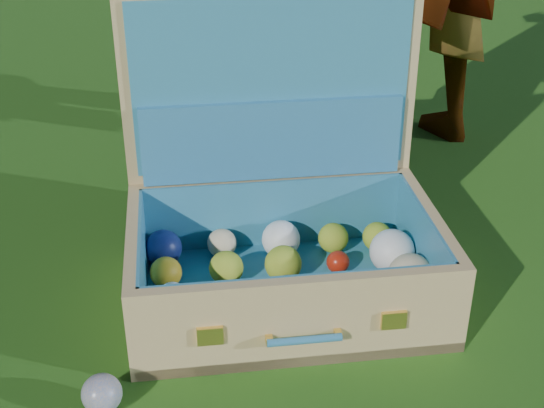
{
  "coord_description": "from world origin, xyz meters",
  "views": [
    {
      "loc": [
        -0.62,
        -1.04,
        0.94
      ],
      "look_at": [
        -0.17,
        0.25,
        0.19
      ],
      "focal_mm": 50.0,
      "sensor_mm": 36.0,
      "label": 1
    }
  ],
  "objects": [
    {
      "name": "ground",
      "position": [
        0.0,
        0.0,
        0.0
      ],
      "size": [
        60.0,
        60.0,
        0.0
      ],
      "primitive_type": "plane",
      "color": "#215114",
      "rests_on": "ground"
    },
    {
      "name": "stray_ball",
      "position": [
        -0.57,
        -0.02,
        0.04
      ],
      "size": [
        0.07,
        0.07,
        0.07
      ],
      "primitive_type": "sphere",
      "color": "#4267AD",
      "rests_on": "ground"
    },
    {
      "name": "suitcase",
      "position": [
        -0.15,
        0.24,
        0.17
      ],
      "size": [
        0.71,
        0.57,
        0.61
      ],
      "rotation": [
        0.0,
        0.0,
        -0.2
      ],
      "color": "tan",
      "rests_on": "ground"
    }
  ]
}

